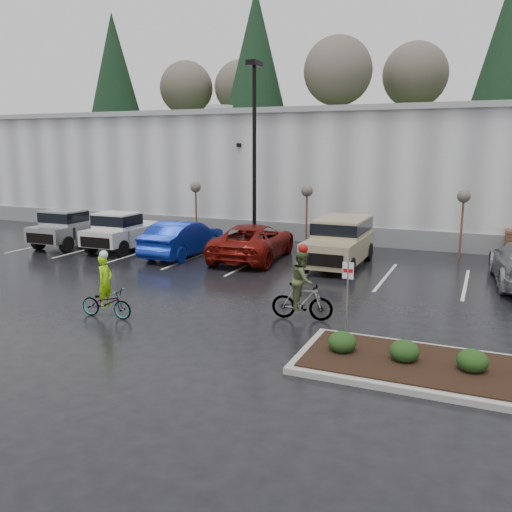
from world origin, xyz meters
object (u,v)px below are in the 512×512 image
at_px(suv_tan, 339,243).
at_px(car_red, 253,242).
at_px(sapling_west, 196,190).
at_px(cyclist_hivis, 106,297).
at_px(sapling_east, 464,200).
at_px(fire_lane_sign, 347,291).
at_px(sapling_mid, 307,194).
at_px(lamppost, 254,135).
at_px(car_blue, 183,238).
at_px(pickup_white, 129,230).
at_px(cyclist_olive, 302,292).
at_px(pickup_silver, 77,227).

bearing_deg(suv_tan, car_red, -178.49).
bearing_deg(sapling_west, cyclist_hivis, -71.57).
xyz_separation_m(sapling_east, suv_tan, (-4.79, -3.80, -1.70)).
bearing_deg(fire_lane_sign, suv_tan, 106.04).
bearing_deg(sapling_mid, car_red, -108.28).
relative_size(lamppost, suv_tan, 1.81).
relative_size(lamppost, sapling_west, 2.88).
bearing_deg(car_blue, lamppost, -121.76).
bearing_deg(suv_tan, sapling_mid, 125.50).
bearing_deg(lamppost, suv_tan, -28.27).
xyz_separation_m(pickup_white, cyclist_olive, (11.72, -7.38, -0.13)).
relative_size(sapling_west, pickup_white, 0.62).
bearing_deg(sapling_west, lamppost, -14.04).
xyz_separation_m(sapling_west, pickup_white, (-1.60, -4.12, -1.75)).
relative_size(fire_lane_sign, suv_tan, 0.43).
relative_size(lamppost, pickup_silver, 1.77).
relative_size(fire_lane_sign, cyclist_olive, 0.94).
bearing_deg(sapling_east, pickup_white, -165.20).
relative_size(sapling_west, sapling_east, 1.00).
relative_size(pickup_silver, suv_tan, 1.02).
bearing_deg(sapling_mid, car_blue, -136.10).
height_order(sapling_west, suv_tan, sapling_west).
distance_m(sapling_mid, car_blue, 6.77).
distance_m(cyclist_hivis, cyclist_olive, 5.98).
height_order(car_blue, suv_tan, suv_tan).
distance_m(lamppost, cyclist_hivis, 13.64).
height_order(lamppost, sapling_west, lamppost).
bearing_deg(car_red, pickup_silver, -2.88).
xyz_separation_m(lamppost, sapling_west, (-4.00, 1.00, -2.96)).
bearing_deg(car_blue, sapling_east, -159.53).
bearing_deg(car_red, suv_tan, 176.48).
xyz_separation_m(pickup_silver, suv_tan, (14.00, 0.48, 0.05)).
xyz_separation_m(lamppost, pickup_white, (-5.60, -3.12, -4.71)).
xyz_separation_m(suv_tan, cyclist_olive, (0.91, -7.70, -0.18)).
bearing_deg(fire_lane_sign, car_red, 126.55).
xyz_separation_m(car_blue, suv_tan, (7.40, 0.71, 0.18)).
height_order(sapling_mid, car_blue, sapling_mid).
bearing_deg(cyclist_olive, car_blue, 41.37).
bearing_deg(lamppost, sapling_west, 165.96).
xyz_separation_m(sapling_mid, pickup_silver, (-11.29, -4.29, -1.75)).
relative_size(pickup_silver, car_blue, 1.01).
height_order(lamppost, pickup_white, lamppost).
height_order(fire_lane_sign, pickup_silver, fire_lane_sign).
height_order(sapling_mid, suv_tan, sapling_mid).
bearing_deg(fire_lane_sign, sapling_west, 132.67).
xyz_separation_m(lamppost, sapling_mid, (2.50, 1.00, -2.96)).
bearing_deg(cyclist_hivis, suv_tan, -28.68).
relative_size(car_red, cyclist_hivis, 2.83).
height_order(lamppost, suv_tan, lamppost).
height_order(pickup_white, cyclist_hivis, cyclist_hivis).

